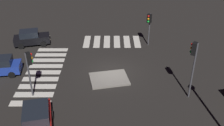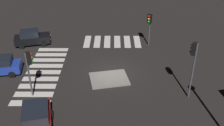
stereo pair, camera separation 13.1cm
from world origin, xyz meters
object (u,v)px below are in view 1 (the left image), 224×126
Objects in this scene: car_black at (31,38)px; traffic_light_north at (29,64)px; traffic_light_west at (193,57)px; traffic_light_south at (149,22)px; car_red at (37,122)px; traffic_island at (109,79)px; car_blue at (0,66)px.

traffic_light_north is at bearing -87.94° from car_black.
traffic_light_west is 12.37m from traffic_light_north.
car_black is at bearing -56.04° from traffic_light_south.
car_red is at bearing 1.19° from traffic_light_south.
traffic_light_south is at bearing -14.50° from car_black.
car_red reaches higher than car_black.
car_red is 0.96× the size of traffic_light_west.
traffic_island is 11.30m from car_black.
car_blue is at bearing -115.08° from car_black.
traffic_light_north reaches higher than car_black.
traffic_island is 7.06m from traffic_light_north.
car_black is 6.31m from car_blue.
traffic_light_south is at bearing 12.87° from traffic_light_north.
traffic_light_south is (2.07, -9.40, -0.85)m from traffic_light_west.
car_blue is 5.50m from traffic_light_north.
traffic_light_south reaches higher than traffic_island.
car_black is 10.02m from traffic_light_north.
car_red is 1.15× the size of car_blue.
car_black is 1.13× the size of traffic_light_south.
traffic_light_north is at bearing 132.15° from car_blue.
car_blue is 1.09× the size of traffic_light_south.
traffic_light_north is (12.35, -0.16, -0.67)m from traffic_light_west.
traffic_light_north is (1.36, -4.21, 2.02)m from car_red.
traffic_island is 7.62m from traffic_light_west.
traffic_island is at bearing 3.50° from traffic_light_south.
traffic_light_west reaches higher than car_blue.
traffic_light_south is at bearing -165.27° from car_blue.
traffic_light_north reaches higher than traffic_island.
traffic_light_north reaches higher than traffic_light_south.
traffic_island is 0.91× the size of car_black.
car_black is 1.06× the size of traffic_light_north.
car_red is at bearing 54.08° from traffic_island.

